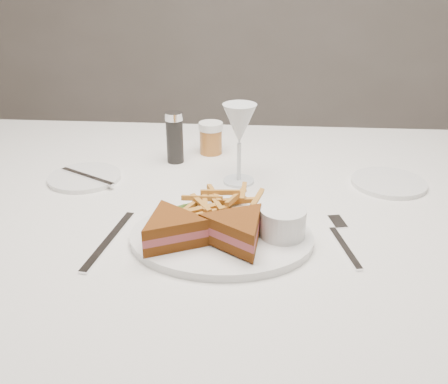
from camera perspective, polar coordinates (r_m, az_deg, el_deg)
table at (r=1.22m, az=0.32°, el=-17.31°), size 1.62×1.13×0.75m
chair_far at (r=1.92m, az=5.00°, el=-2.51°), size 0.77×0.75×0.62m
table_setting at (r=0.94m, az=-0.06°, el=-0.81°), size 0.83×0.61×0.18m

